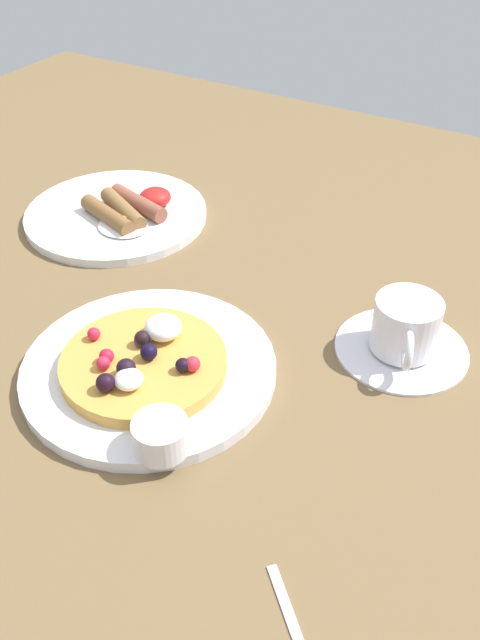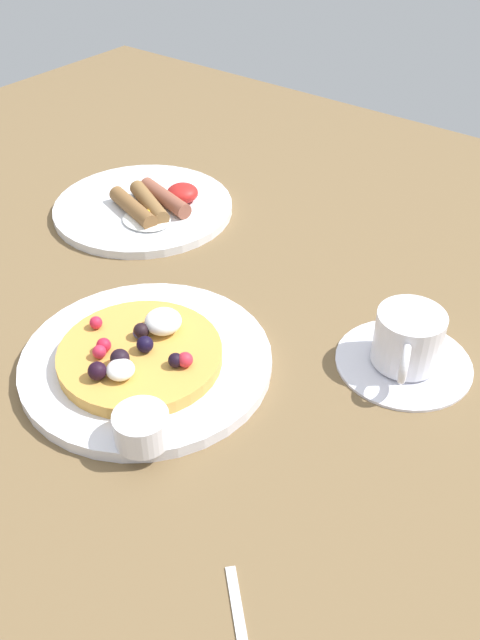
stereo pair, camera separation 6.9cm
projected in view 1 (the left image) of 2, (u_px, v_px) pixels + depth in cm
name	position (u px, v px, depth cm)	size (l,w,h in cm)	color
ground_plane	(223.00, 360.00, 74.92)	(172.49, 141.48, 3.00)	brown
pancake_plate	(149.00, 369.00, 70.66)	(26.42, 26.42, 1.34)	white
pancake_with_berries	(144.00, 361.00, 69.03)	(17.01, 17.01, 3.83)	gold
syrup_ramekin	(161.00, 435.00, 60.43)	(5.13, 5.13, 3.13)	white
breakfast_plate	(116.00, 214.00, 95.94)	(25.43, 25.43, 1.21)	white
fried_breakfast	(130.00, 209.00, 93.90)	(11.99, 12.76, 2.67)	brown
coffee_saucer	(401.00, 348.00, 73.76)	(14.41, 14.41, 0.63)	silver
coffee_cup	(406.00, 325.00, 71.50)	(7.09, 9.85, 5.93)	white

